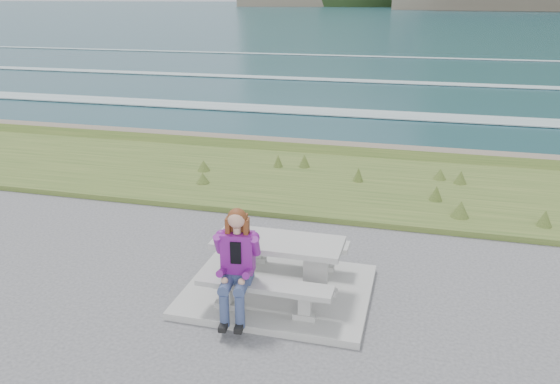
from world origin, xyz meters
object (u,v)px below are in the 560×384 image
Objects in this scene: bench_landward at (264,290)px; bench_seaward at (290,245)px; seated_woman at (236,279)px; picnic_table at (278,251)px.

bench_landward and bench_seaward have the same top height.
bench_seaward is 1.58m from seated_woman.
picnic_table is at bearing -90.00° from bench_seaward.
picnic_table is 0.90m from seated_woman.
seated_woman reaches higher than bench_landward.
bench_landward is at bearing -90.00° from bench_seaward.
seated_woman is at bearing -157.98° from bench_landward.
bench_landward is at bearing -90.00° from picnic_table.
bench_landward is 1.00× the size of bench_seaward.
seated_woman reaches higher than bench_seaward.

